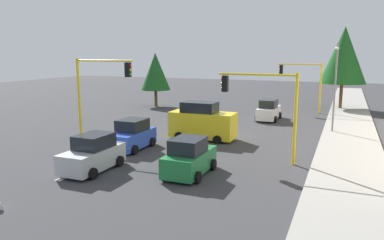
{
  "coord_description": "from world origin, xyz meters",
  "views": [
    {
      "loc": [
        27.08,
        10.04,
        6.28
      ],
      "look_at": [
        1.09,
        -0.83,
        1.2
      ],
      "focal_mm": 34.66,
      "sensor_mm": 36.0,
      "label": 1
    }
  ],
  "objects_px": {
    "traffic_signal_near_right": "(99,84)",
    "delivery_van_yellow": "(202,122)",
    "car_green": "(189,158)",
    "tree_opposite_side": "(155,72)",
    "car_white": "(269,111)",
    "traffic_signal_near_left": "(263,98)",
    "traffic_signal_far_left": "(303,77)",
    "tree_roadside_far": "(344,55)",
    "street_lamp_curbside": "(335,79)",
    "car_blue": "(132,136)",
    "car_silver": "(93,154)"
  },
  "relations": [
    {
      "from": "traffic_signal_near_right",
      "to": "delivery_van_yellow",
      "type": "height_order",
      "value": "traffic_signal_near_right"
    },
    {
      "from": "traffic_signal_near_right",
      "to": "car_green",
      "type": "relative_size",
      "value": 1.62
    },
    {
      "from": "tree_opposite_side",
      "to": "car_white",
      "type": "relative_size",
      "value": 1.56
    },
    {
      "from": "traffic_signal_near_right",
      "to": "car_green",
      "type": "height_order",
      "value": "traffic_signal_near_right"
    },
    {
      "from": "traffic_signal_near_left",
      "to": "car_white",
      "type": "bearing_deg",
      "value": -170.62
    },
    {
      "from": "traffic_signal_far_left",
      "to": "delivery_van_yellow",
      "type": "distance_m",
      "value": 17.03
    },
    {
      "from": "traffic_signal_far_left",
      "to": "tree_roadside_far",
      "type": "distance_m",
      "value": 6.02
    },
    {
      "from": "car_white",
      "to": "delivery_van_yellow",
      "type": "bearing_deg",
      "value": -16.43
    },
    {
      "from": "traffic_signal_far_left",
      "to": "street_lamp_curbside",
      "type": "xyz_separation_m",
      "value": [
        10.39,
        3.57,
        0.59
      ]
    },
    {
      "from": "traffic_signal_near_left",
      "to": "traffic_signal_near_right",
      "type": "height_order",
      "value": "traffic_signal_near_right"
    },
    {
      "from": "traffic_signal_near_left",
      "to": "tree_opposite_side",
      "type": "relative_size",
      "value": 0.82
    },
    {
      "from": "tree_roadside_far",
      "to": "car_white",
      "type": "bearing_deg",
      "value": -31.77
    },
    {
      "from": "traffic_signal_near_left",
      "to": "traffic_signal_near_right",
      "type": "xyz_separation_m",
      "value": [
        0.0,
        -11.36,
        0.47
      ]
    },
    {
      "from": "traffic_signal_near_right",
      "to": "car_white",
      "type": "height_order",
      "value": "traffic_signal_near_right"
    },
    {
      "from": "traffic_signal_near_right",
      "to": "tree_roadside_far",
      "type": "bearing_deg",
      "value": 147.59
    },
    {
      "from": "delivery_van_yellow",
      "to": "car_blue",
      "type": "height_order",
      "value": "delivery_van_yellow"
    },
    {
      "from": "traffic_signal_near_left",
      "to": "tree_opposite_side",
      "type": "height_order",
      "value": "tree_opposite_side"
    },
    {
      "from": "traffic_signal_near_right",
      "to": "car_blue",
      "type": "xyz_separation_m",
      "value": [
        0.46,
        2.79,
        -3.29
      ]
    },
    {
      "from": "car_green",
      "to": "car_blue",
      "type": "height_order",
      "value": "same"
    },
    {
      "from": "street_lamp_curbside",
      "to": "car_blue",
      "type": "bearing_deg",
      "value": -50.34
    },
    {
      "from": "delivery_van_yellow",
      "to": "car_white",
      "type": "bearing_deg",
      "value": 163.57
    },
    {
      "from": "car_green",
      "to": "car_silver",
      "type": "xyz_separation_m",
      "value": [
        1.37,
        -5.1,
        0.0
      ]
    },
    {
      "from": "tree_roadside_far",
      "to": "car_white",
      "type": "height_order",
      "value": "tree_roadside_far"
    },
    {
      "from": "car_silver",
      "to": "car_white",
      "type": "relative_size",
      "value": 0.96
    },
    {
      "from": "traffic_signal_far_left",
      "to": "car_white",
      "type": "xyz_separation_m",
      "value": [
        5.99,
        -2.32,
        -2.86
      ]
    },
    {
      "from": "traffic_signal_near_left",
      "to": "car_white",
      "type": "distance_m",
      "value": 14.48
    },
    {
      "from": "traffic_signal_far_left",
      "to": "car_silver",
      "type": "bearing_deg",
      "value": -17.67
    },
    {
      "from": "tree_roadside_far",
      "to": "car_green",
      "type": "distance_m",
      "value": 29.17
    },
    {
      "from": "street_lamp_curbside",
      "to": "delivery_van_yellow",
      "type": "relative_size",
      "value": 1.46
    },
    {
      "from": "tree_opposite_side",
      "to": "delivery_van_yellow",
      "type": "height_order",
      "value": "tree_opposite_side"
    },
    {
      "from": "delivery_van_yellow",
      "to": "car_silver",
      "type": "xyz_separation_m",
      "value": [
        9.25,
        -2.77,
        -0.39
      ]
    },
    {
      "from": "traffic_signal_far_left",
      "to": "car_white",
      "type": "relative_size",
      "value": 1.3
    },
    {
      "from": "car_green",
      "to": "car_blue",
      "type": "bearing_deg",
      "value": -121.34
    },
    {
      "from": "car_silver",
      "to": "car_blue",
      "type": "relative_size",
      "value": 1.04
    },
    {
      "from": "street_lamp_curbside",
      "to": "car_silver",
      "type": "height_order",
      "value": "street_lamp_curbside"
    },
    {
      "from": "street_lamp_curbside",
      "to": "car_white",
      "type": "bearing_deg",
      "value": -126.74
    },
    {
      "from": "traffic_signal_near_left",
      "to": "traffic_signal_far_left",
      "type": "relative_size",
      "value": 0.99
    },
    {
      "from": "car_silver",
      "to": "delivery_van_yellow",
      "type": "bearing_deg",
      "value": 163.35
    },
    {
      "from": "car_white",
      "to": "traffic_signal_far_left",
      "type": "bearing_deg",
      "value": 158.8
    },
    {
      "from": "car_blue",
      "to": "car_white",
      "type": "bearing_deg",
      "value": 156.61
    },
    {
      "from": "traffic_signal_near_right",
      "to": "street_lamp_curbside",
      "type": "xyz_separation_m",
      "value": [
        -9.61,
        14.94,
        0.16
      ]
    },
    {
      "from": "tree_opposite_side",
      "to": "delivery_van_yellow",
      "type": "distance_m",
      "value": 18.26
    },
    {
      "from": "traffic_signal_far_left",
      "to": "delivery_van_yellow",
      "type": "height_order",
      "value": "traffic_signal_far_left"
    },
    {
      "from": "car_silver",
      "to": "car_white",
      "type": "bearing_deg",
      "value": 163.46
    },
    {
      "from": "delivery_van_yellow",
      "to": "car_silver",
      "type": "height_order",
      "value": "delivery_van_yellow"
    },
    {
      "from": "traffic_signal_near_right",
      "to": "delivery_van_yellow",
      "type": "relative_size",
      "value": 1.24
    },
    {
      "from": "traffic_signal_near_left",
      "to": "street_lamp_curbside",
      "type": "distance_m",
      "value": 10.27
    },
    {
      "from": "traffic_signal_near_left",
      "to": "car_green",
      "type": "relative_size",
      "value": 1.42
    },
    {
      "from": "street_lamp_curbside",
      "to": "tree_roadside_far",
      "type": "xyz_separation_m",
      "value": [
        -14.39,
        0.3,
        1.72
      ]
    },
    {
      "from": "car_silver",
      "to": "car_blue",
      "type": "height_order",
      "value": "same"
    }
  ]
}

